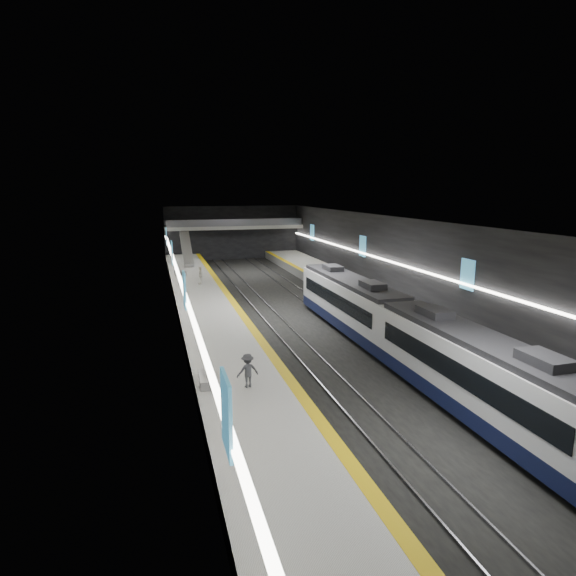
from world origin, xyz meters
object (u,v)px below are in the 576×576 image
object	(u,v)px
bench_left_far	(180,273)
passenger_right_a	(540,376)
bench_right_far	(336,267)
bench_left_near	(205,380)
bench_right_near	(476,332)
passenger_left_b	(248,371)
escalator	(187,249)
train	(398,328)
passenger_left_a	(200,275)

from	to	relation	value
bench_left_far	passenger_right_a	distance (m)	39.85
bench_left_far	bench_right_far	xyz separation A→B (m)	(18.34, -0.83, -0.00)
bench_left_near	passenger_right_a	distance (m)	16.08
bench_left_far	bench_right_near	bearing A→B (deg)	-81.46
bench_right_far	passenger_right_a	xyz separation A→B (m)	(-3.82, -36.28, 0.62)
bench_right_near	passenger_left_b	bearing A→B (deg)	179.15
bench_left_near	escalator	bearing A→B (deg)	89.08
bench_right_far	train	bearing A→B (deg)	-87.12
escalator	passenger_left_b	distance (m)	41.39
escalator	passenger_left_a	world-z (taller)	escalator
escalator	bench_right_near	world-z (taller)	escalator
escalator	passenger_left_a	xyz separation A→B (m)	(0.31, -14.55, -1.00)
train	bench_right_far	bearing A→B (deg)	76.15
escalator	bench_left_far	world-z (taller)	escalator
bench_right_far	bench_left_far	bearing A→B (deg)	-165.86
bench_left_near	bench_left_far	bearing A→B (deg)	90.73
bench_left_far	bench_right_far	world-z (taller)	bench_left_far
train	bench_right_far	xyz separation A→B (m)	(7.00, 28.38, -0.96)
passenger_left_a	passenger_left_b	xyz separation A→B (m)	(-0.32, -26.82, -0.06)
bench_left_far	bench_right_near	distance (m)	33.40
bench_right_far	passenger_left_b	size ratio (longest dim) A/B	1.15
bench_right_near	passenger_right_a	world-z (taller)	passenger_right_a
escalator	passenger_right_a	xyz separation A→B (m)	(13.18, -45.72, -1.05)
train	passenger_right_a	bearing A→B (deg)	-68.09
bench_left_near	passenger_left_b	size ratio (longest dim) A/B	1.14
train	passenger_right_a	xyz separation A→B (m)	(3.18, -7.89, -0.34)
bench_left_near	bench_right_near	world-z (taller)	bench_left_near
bench_left_near	passenger_right_a	size ratio (longest dim) A/B	1.13
bench_left_near	passenger_left_b	world-z (taller)	passenger_left_b
train	passenger_left_b	size ratio (longest dim) A/B	17.77
bench_right_far	bench_left_near	bearing A→B (deg)	-104.77
passenger_right_a	passenger_left_b	size ratio (longest dim) A/B	1.01
train	bench_left_far	xyz separation A→B (m)	(-11.34, 29.22, -0.96)
escalator	bench_right_near	size ratio (longest dim) A/B	4.42
bench_left_near	bench_right_near	xyz separation A→B (m)	(18.14, 3.37, -0.01)
bench_left_near	bench_right_near	distance (m)	18.46
bench_right_far	passenger_right_a	world-z (taller)	passenger_right_a
escalator	passenger_right_a	world-z (taller)	escalator
bench_left_near	bench_right_far	world-z (taller)	bench_right_far
passenger_right_a	passenger_left_a	distance (m)	33.72
bench_right_near	bench_right_far	distance (m)	27.64
bench_left_near	bench_right_far	bearing A→B (deg)	60.40
bench_left_far	passenger_right_a	world-z (taller)	passenger_right_a
bench_left_far	passenger_right_a	xyz separation A→B (m)	(14.52, -37.11, 0.61)
train	passenger_right_a	size ratio (longest dim) A/B	17.59
train	escalator	xyz separation A→B (m)	(-10.00, 37.83, 0.70)
bench_right_near	passenger_left_b	distance (m)	16.74
bench_right_far	escalator	bearing A→B (deg)	167.69
escalator	bench_right_far	size ratio (longest dim) A/B	4.10
escalator	passenger_left_a	bearing A→B (deg)	-88.80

